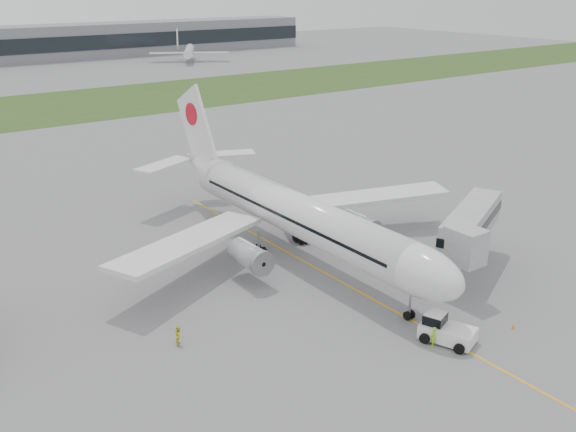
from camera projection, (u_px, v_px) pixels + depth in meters
ground at (315, 267)px, 74.68m from camera, size 600.00×600.00×0.00m
apron_markings at (343, 283)px, 70.89m from camera, size 70.00×70.00×0.04m
grass_strip at (28, 110)px, 165.80m from camera, size 600.00×50.00×0.02m
airliner at (290, 210)px, 76.43m from camera, size 48.13×53.95×17.88m
pushback_tug at (444, 329)px, 59.22m from camera, size 4.62×5.54×2.50m
jet_bridge at (470, 226)px, 71.50m from camera, size 15.81×10.97×7.71m
safety_cone_left at (456, 346)px, 58.11m from camera, size 0.35×0.35×0.48m
safety_cone_right at (514, 326)px, 61.46m from camera, size 0.35×0.35×0.48m
ground_crew_near at (433, 337)px, 58.29m from camera, size 0.83×0.82×1.94m
ground_crew_far at (179, 335)px, 58.64m from camera, size 1.09×1.14×1.85m
distant_aircraft_right at (190, 62)px, 264.49m from camera, size 41.96×40.56×12.28m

